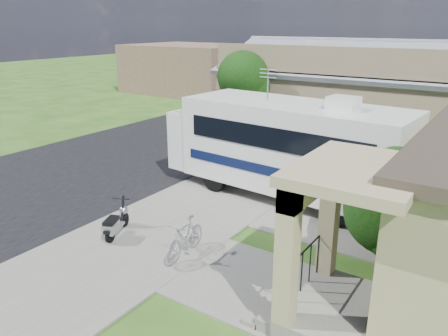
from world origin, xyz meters
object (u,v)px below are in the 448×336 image
Objects in this scene: pickup_truck at (244,113)px; van at (297,95)px; bicycle at (185,240)px; motorhome at (285,145)px; scooter at (116,223)px; garden_hose at (308,281)px; shrub at (395,206)px.

van is at bearing -78.28° from pickup_truck.
pickup_truck is at bearing 109.74° from bicycle.
motorhome is 6.14m from scooter.
garden_hose is at bearing 138.19° from pickup_truck.
scooter is 22.11m from van.
shrub is at bearing 24.84° from bicycle.
van reaches higher than scooter.
pickup_truck is at bearing 126.62° from garden_hose.
van is (-6.96, 16.21, -1.05)m from motorhome.
scooter is at bearing -171.34° from garden_hose.
shrub is 7.67× the size of garden_hose.
scooter is at bearing -110.48° from motorhome.
shrub reaches higher than bicycle.
bicycle is 15.52m from pickup_truck.
bicycle reaches higher than garden_hose.
van is (-11.20, 18.80, -0.76)m from shrub.
scooter is 0.25× the size of van.
shrub is at bearing -27.27° from motorhome.
pickup_truck is 13.27× the size of garden_hose.
shrub is 7.39m from scooter.
garden_hose is at bearing 5.19° from bicycle.
shrub is 5.24m from bicycle.
garden_hose is (-1.27, -2.02, -1.47)m from shrub.
shrub is at bearing 146.24° from pickup_truck.
shrub is 2.80m from garden_hose.
bicycle is 0.31× the size of van.
van reaches higher than pickup_truck.
van is (-4.47, 21.65, 0.36)m from scooter.
motorhome is at bearing -76.01° from van.
garden_hose is at bearing -73.75° from van.
bicycle is 0.32× the size of pickup_truck.
van reaches higher than garden_hose.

